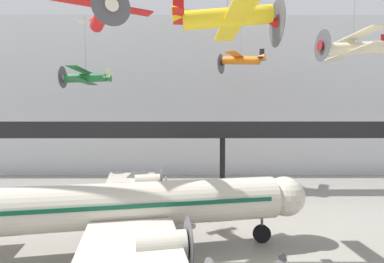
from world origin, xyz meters
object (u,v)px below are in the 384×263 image
(suspended_plane_orange_highwing, at_px, (241,60))
(suspended_plane_yellow_lowwing, at_px, (227,18))
(airliner_silver_main, at_px, (118,206))
(suspended_plane_red_highwing, at_px, (102,13))
(suspended_plane_cream_biplane, at_px, (353,48))
(suspended_plane_green_biplane, at_px, (85,78))

(suspended_plane_orange_highwing, height_order, suspended_plane_yellow_lowwing, suspended_plane_orange_highwing)
(airliner_silver_main, distance_m, suspended_plane_orange_highwing, 26.24)
(suspended_plane_orange_highwing, bearing_deg, suspended_plane_red_highwing, 76.64)
(suspended_plane_orange_highwing, xyz_separation_m, suspended_plane_yellow_lowwing, (-4.25, -20.00, -1.19))
(airliner_silver_main, bearing_deg, suspended_plane_cream_biplane, 12.10)
(suspended_plane_green_biplane, distance_m, suspended_plane_yellow_lowwing, 22.84)
(airliner_silver_main, distance_m, suspended_plane_red_highwing, 14.51)
(airliner_silver_main, distance_m, suspended_plane_cream_biplane, 25.24)
(suspended_plane_orange_highwing, relative_size, suspended_plane_red_highwing, 0.99)
(suspended_plane_cream_biplane, bearing_deg, suspended_plane_green_biplane, -19.84)
(suspended_plane_green_biplane, height_order, suspended_plane_orange_highwing, suspended_plane_orange_highwing)
(suspended_plane_orange_highwing, bearing_deg, suspended_plane_cream_biplane, 155.29)
(suspended_plane_yellow_lowwing, bearing_deg, airliner_silver_main, 172.76)
(suspended_plane_cream_biplane, height_order, suspended_plane_orange_highwing, suspended_plane_orange_highwing)
(suspended_plane_cream_biplane, distance_m, suspended_plane_yellow_lowwing, 15.87)
(suspended_plane_red_highwing, bearing_deg, suspended_plane_green_biplane, 176.47)
(suspended_plane_orange_highwing, distance_m, suspended_plane_yellow_lowwing, 20.48)
(suspended_plane_green_biplane, bearing_deg, suspended_plane_red_highwing, 113.89)
(airliner_silver_main, xyz_separation_m, suspended_plane_yellow_lowwing, (7.22, -0.62, 12.28))
(airliner_silver_main, height_order, suspended_plane_yellow_lowwing, suspended_plane_yellow_lowwing)
(suspended_plane_red_highwing, bearing_deg, suspended_plane_cream_biplane, 74.98)
(suspended_plane_cream_biplane, xyz_separation_m, suspended_plane_orange_highwing, (-8.73, 10.89, 0.94))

